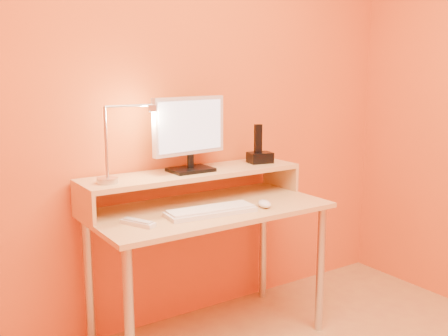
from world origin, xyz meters
TOP-DOWN VIEW (x-y plane):
  - wall_back at (0.00, 1.50)m, footprint 3.00×0.04m
  - desk_leg_fl at (-0.55, 0.93)m, footprint 0.04×0.04m
  - desk_leg_fr at (0.55, 0.93)m, footprint 0.04×0.04m
  - desk_leg_bl at (-0.55, 1.43)m, footprint 0.04×0.04m
  - desk_leg_br at (0.55, 1.43)m, footprint 0.04×0.04m
  - desk_lower at (0.00, 1.18)m, footprint 1.20×0.60m
  - shelf_riser_left at (-0.59, 1.33)m, footprint 0.02×0.30m
  - shelf_riser_right at (0.59, 1.33)m, footprint 0.02×0.30m
  - desk_shelf at (0.00, 1.33)m, footprint 1.20×0.30m
  - monitor_foot at (-0.01, 1.33)m, footprint 0.22×0.16m
  - monitor_neck at (-0.01, 1.33)m, footprint 0.04×0.04m
  - monitor_panel at (-0.01, 1.34)m, footprint 0.43×0.09m
  - monitor_back at (-0.01, 1.36)m, footprint 0.39×0.06m
  - monitor_screen at (-0.01, 1.32)m, footprint 0.39×0.06m
  - lamp_base at (-0.48, 1.30)m, footprint 0.10×0.10m
  - lamp_post at (-0.48, 1.30)m, footprint 0.01×0.01m
  - lamp_arm at (-0.36, 1.30)m, footprint 0.24×0.01m
  - lamp_head at (-0.24, 1.30)m, footprint 0.04×0.04m
  - lamp_bulb at (-0.24, 1.30)m, footprint 0.03×0.03m
  - phone_dock at (0.44, 1.33)m, footprint 0.15×0.12m
  - phone_handset at (0.42, 1.33)m, footprint 0.04×0.03m
  - phone_led at (0.48, 1.28)m, footprint 0.01×0.00m
  - keyboard at (-0.06, 1.06)m, footprint 0.45×0.18m
  - mouse at (0.23, 1.02)m, footprint 0.10×0.12m
  - remote_control at (-0.42, 1.09)m, footprint 0.12×0.18m

SIDE VIEW (x-z plane):
  - desk_leg_fl at x=-0.55m, z-range 0.00..0.69m
  - desk_leg_fr at x=0.55m, z-range 0.00..0.69m
  - desk_leg_bl at x=-0.55m, z-range 0.00..0.69m
  - desk_leg_br at x=0.55m, z-range 0.00..0.69m
  - desk_lower at x=0.00m, z-range 0.70..0.72m
  - remote_control at x=-0.42m, z-range 0.72..0.74m
  - keyboard at x=-0.06m, z-range 0.72..0.74m
  - mouse at x=0.23m, z-range 0.72..0.76m
  - shelf_riser_left at x=-0.59m, z-range 0.72..0.85m
  - shelf_riser_right at x=0.59m, z-range 0.72..0.85m
  - desk_shelf at x=0.00m, z-range 0.86..0.88m
  - monitor_foot at x=-0.01m, z-range 0.88..0.90m
  - lamp_base at x=-0.48m, z-range 0.88..0.90m
  - phone_dock at x=0.44m, z-range 0.88..0.94m
  - phone_led at x=0.48m, z-range 0.89..0.93m
  - monitor_neck at x=-0.01m, z-range 0.90..0.97m
  - phone_handset at x=0.42m, z-range 0.94..1.10m
  - lamp_post at x=-0.48m, z-range 0.91..1.24m
  - monitor_panel at x=-0.01m, z-range 0.97..1.27m
  - monitor_back at x=-0.01m, z-range 0.99..1.24m
  - monitor_screen at x=-0.01m, z-range 0.99..1.25m
  - lamp_bulb at x=-0.24m, z-range 1.20..1.21m
  - lamp_head at x=-0.24m, z-range 1.21..1.24m
  - lamp_arm at x=-0.36m, z-range 1.23..1.24m
  - wall_back at x=0.00m, z-range 0.00..2.50m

